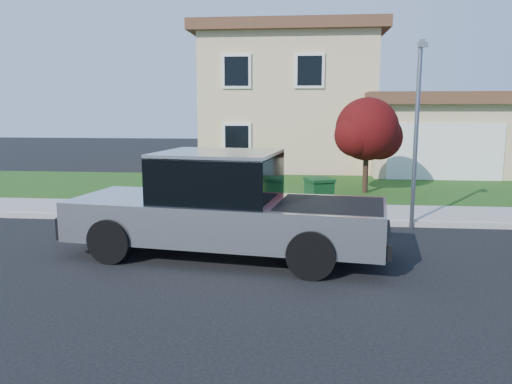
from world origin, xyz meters
The scene contains 10 objects.
ground centered at (0.00, 0.00, 0.00)m, with size 80.00×80.00×0.00m, color black.
curb centered at (1.00, 2.90, 0.06)m, with size 40.00×0.20×0.12m, color gray.
sidewalk centered at (1.00, 4.00, 0.07)m, with size 40.00×2.00×0.15m, color gray.
lawn centered at (1.00, 8.50, 0.05)m, with size 40.00×7.00×0.10m, color #1D4313.
house centered at (1.31, 16.38, 3.17)m, with size 14.00×11.30×6.85m.
pickup_truck centered at (-0.70, -0.07, 0.99)m, with size 6.69×3.04×2.12m.
woman centered at (-1.52, 1.74, 0.91)m, with size 0.74×0.62×1.91m.
ornamental_tree centered at (3.00, 7.50, 2.18)m, with size 2.37×2.14×3.26m.
trash_bin centered at (1.27, 3.10, 0.67)m, with size 0.85×0.91×1.03m.
street_lamp centered at (3.58, 2.70, 2.59)m, with size 0.24×0.59×4.54m.
Camera 1 is at (0.92, -9.84, 2.96)m, focal length 35.00 mm.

